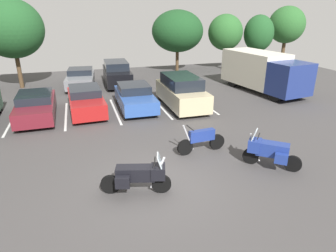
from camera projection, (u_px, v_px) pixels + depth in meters
The scene contains 17 objects.
ground at pixel (155, 187), 9.96m from camera, with size 44.00×44.00×0.10m, color #423F3F.
motorcycle_touring at pixel (138, 175), 9.32m from camera, with size 2.20×1.11×1.35m.
motorcycle_second at pixel (270, 151), 10.88m from camera, with size 1.68×1.50×1.41m.
motorcycle_third at pixel (201, 139), 12.08m from camera, with size 2.13×0.62×1.31m.
parking_stripes at pixel (91, 113), 16.93m from camera, with size 13.87×4.87×0.01m.
car_maroon at pixel (36, 106), 15.93m from camera, with size 1.97×4.65×1.37m.
car_red at pixel (86, 100), 16.89m from camera, with size 2.02×4.69×1.42m.
car_blue at pixel (135, 97), 17.51m from camera, with size 1.97×4.47×1.42m.
car_champagne at pixel (181, 92), 17.76m from camera, with size 1.95×4.91×1.89m.
car_far_grey at pixel (81, 78), 22.48m from camera, with size 2.33×4.65×1.36m.
car_far_black at pixel (117, 73), 23.16m from camera, with size 2.02×4.94×1.79m.
box_truck at pixel (263, 71), 20.98m from camera, with size 3.33×7.06×2.72m.
tree_far_right at pixel (225, 32), 28.53m from camera, with size 3.31×3.31×5.19m.
tree_rear at pixel (177, 31), 27.36m from camera, with size 4.74×4.74×5.57m.
tree_far_left at pixel (12, 29), 20.96m from camera, with size 4.42×4.42×6.35m.
tree_left at pixel (259, 34), 29.09m from camera, with size 2.89×2.89×5.12m.
tree_center_left at pixel (287, 25), 30.92m from camera, with size 3.72×3.72×5.94m.
Camera 1 is at (-2.06, -8.29, 5.48)m, focal length 31.66 mm.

